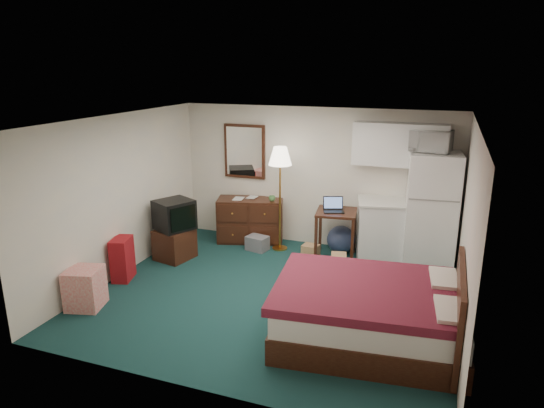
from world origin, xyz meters
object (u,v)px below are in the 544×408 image
at_px(dresser, 250,220).
at_px(fridge, 431,211).
at_px(desk, 336,234).
at_px(tv_stand, 175,244).
at_px(floor_lamp, 280,199).
at_px(bed, 369,314).
at_px(suitcase, 122,259).
at_px(kitchen_counter, 386,231).

xyz_separation_m(dresser, fridge, (3.18, -0.10, 0.54)).
distance_m(desk, tv_stand, 2.75).
xyz_separation_m(floor_lamp, fridge, (2.52, 0.12, 0.02)).
distance_m(bed, tv_stand, 3.80).
bearing_deg(bed, suitcase, 167.38).
bearing_deg(floor_lamp, bed, -51.28).
xyz_separation_m(fridge, bed, (-0.55, -2.58, -0.60)).
bearing_deg(floor_lamp, dresser, 161.60).
bearing_deg(fridge, tv_stand, -169.75).
relative_size(dresser, tv_stand, 2.10).
bearing_deg(kitchen_counter, dresser, 166.24).
bearing_deg(fridge, kitchen_counter, 171.96).
bearing_deg(bed, desk, 105.39).
xyz_separation_m(floor_lamp, kitchen_counter, (1.83, 0.15, -0.42)).
bearing_deg(suitcase, bed, -22.55).
height_order(tv_stand, suitcase, suitcase).
relative_size(kitchen_counter, fridge, 0.53).
bearing_deg(floor_lamp, fridge, 2.70).
bearing_deg(kitchen_counter, desk, -177.59).
distance_m(dresser, tv_stand, 1.54).
bearing_deg(dresser, bed, -61.61).
xyz_separation_m(floor_lamp, desk, (1.03, -0.06, -0.51)).
bearing_deg(tv_stand, dresser, 66.85).
relative_size(floor_lamp, bed, 0.87).
height_order(desk, fridge, fridge).
bearing_deg(kitchen_counter, fridge, -14.63).
xyz_separation_m(kitchen_counter, suitcase, (-3.69, -2.18, -0.17)).
bearing_deg(suitcase, kitchen_counter, 14.48).
relative_size(floor_lamp, tv_stand, 3.25).
bearing_deg(kitchen_counter, floor_lamp, 172.50).
distance_m(floor_lamp, desk, 1.15).
height_order(bed, tv_stand, bed).
distance_m(kitchen_counter, tv_stand, 3.58).
distance_m(desk, fridge, 1.60).
distance_m(dresser, suitcase, 2.55).
bearing_deg(tv_stand, desk, 32.80).
bearing_deg(floor_lamp, desk, -3.34).
height_order(dresser, fridge, fridge).
bearing_deg(fridge, desk, -178.74).
relative_size(floor_lamp, kitchen_counter, 1.84).
bearing_deg(bed, dresser, 128.32).
bearing_deg(dresser, fridge, -17.87).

